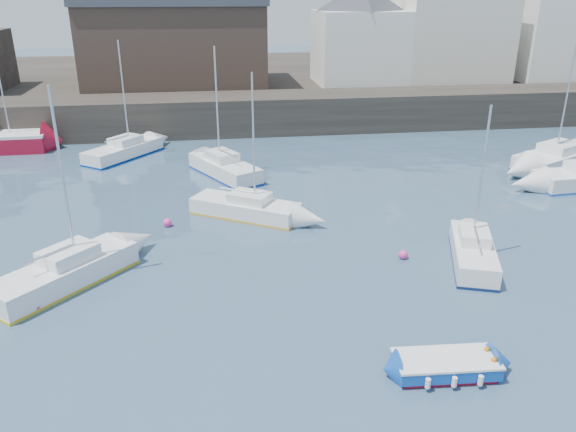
{
  "coord_description": "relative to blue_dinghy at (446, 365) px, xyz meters",
  "views": [
    {
      "loc": [
        -3.41,
        -11.64,
        11.24
      ],
      "look_at": [
        0.0,
        12.0,
        1.5
      ],
      "focal_mm": 35.0,
      "sensor_mm": 36.0,
      "label": 1
    }
  ],
  "objects": [
    {
      "name": "water",
      "position": [
        -3.51,
        -1.93,
        -0.34
      ],
      "size": [
        220.0,
        220.0,
        0.0
      ],
      "primitive_type": "plane",
      "color": "#2D4760",
      "rests_on": "ground"
    },
    {
      "name": "quay_wall",
      "position": [
        -3.51,
        33.07,
        1.16
      ],
      "size": [
        90.0,
        5.0,
        3.0
      ],
      "primitive_type": "cube",
      "color": "#28231E",
      "rests_on": "ground"
    },
    {
      "name": "land_strip",
      "position": [
        -3.51,
        51.07,
        1.06
      ],
      "size": [
        90.0,
        32.0,
        2.8
      ],
      "primitive_type": "cube",
      "color": "#28231E",
      "rests_on": "ground"
    },
    {
      "name": "bldg_east_a",
      "position": [
        16.49,
        40.07,
        8.47
      ],
      "size": [
        13.36,
        13.36,
        11.8
      ],
      "color": "beige",
      "rests_on": "land_strip"
    },
    {
      "name": "bldg_east_b",
      "position": [
        27.49,
        39.57,
        7.53
      ],
      "size": [
        11.88,
        11.88,
        9.95
      ],
      "color": "white",
      "rests_on": "land_strip"
    },
    {
      "name": "bldg_east_d",
      "position": [
        7.49,
        39.57,
        7.02
      ],
      "size": [
        11.14,
        11.14,
        8.95
      ],
      "color": "white",
      "rests_on": "land_strip"
    },
    {
      "name": "warehouse",
      "position": [
        -9.51,
        41.07,
        6.28
      ],
      "size": [
        16.4,
        10.4,
        7.6
      ],
      "color": "#3D2D26",
      "rests_on": "land_strip"
    },
    {
      "name": "blue_dinghy",
      "position": [
        0.0,
        0.0,
        0.0
      ],
      "size": [
        3.29,
        1.81,
        0.61
      ],
      "color": "maroon",
      "rests_on": "ground"
    },
    {
      "name": "sailboat_a",
      "position": [
        -12.98,
        7.67,
        0.22
      ],
      "size": [
        5.56,
        5.86,
        7.97
      ],
      "color": "white",
      "rests_on": "ground"
    },
    {
      "name": "sailboat_b",
      "position": [
        -5.19,
        14.01,
        0.15
      ],
      "size": [
        5.95,
        4.66,
        7.51
      ],
      "color": "white",
      "rests_on": "ground"
    },
    {
      "name": "sailboat_c",
      "position": [
        4.28,
        7.22,
        0.18
      ],
      "size": [
        3.32,
        5.46,
        6.85
      ],
      "color": "white",
      "rests_on": "ground"
    },
    {
      "name": "sailboat_f",
      "position": [
        -6.05,
        21.11,
        0.22
      ],
      "size": [
        4.66,
        6.35,
        8.01
      ],
      "color": "white",
      "rests_on": "ground"
    },
    {
      "name": "sailboat_g",
      "position": [
        16.79,
        20.28,
        0.23
      ],
      "size": [
        8.27,
        5.93,
        10.11
      ],
      "color": "white",
      "rests_on": "ground"
    },
    {
      "name": "sailboat_h",
      "position": [
        -12.98,
        26.45,
        0.18
      ],
      "size": [
        5.36,
        6.14,
        8.0
      ],
      "color": "white",
      "rests_on": "ground"
    },
    {
      "name": "buoy_near",
      "position": [
        -13.68,
        5.71,
        -0.34
      ],
      "size": [
        0.39,
        0.39,
        0.39
      ],
      "primitive_type": "sphere",
      "color": "#F43499",
      "rests_on": "ground"
    },
    {
      "name": "buoy_mid",
      "position": [
        1.38,
        7.99,
        -0.34
      ],
      "size": [
        0.42,
        0.42,
        0.42
      ],
      "primitive_type": "sphere",
      "color": "#F43499",
      "rests_on": "ground"
    },
    {
      "name": "buoy_far",
      "position": [
        -9.24,
        13.21,
        -0.34
      ],
      "size": [
        0.45,
        0.45,
        0.45
      ],
      "primitive_type": "sphere",
      "color": "#F43499",
      "rests_on": "ground"
    }
  ]
}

